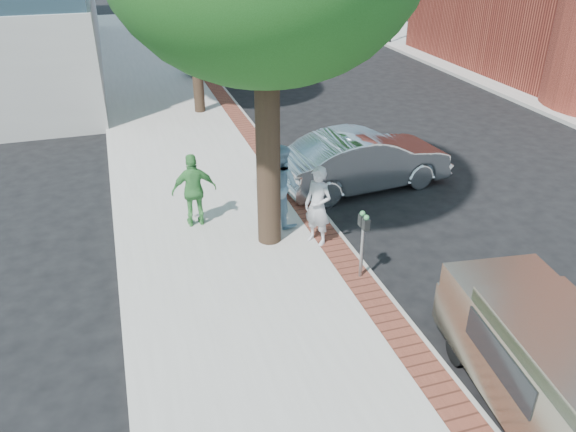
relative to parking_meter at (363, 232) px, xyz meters
name	(u,v)px	position (x,y,z in m)	size (l,w,h in m)	color
ground	(323,286)	(-0.77, 0.10, -1.21)	(120.00, 120.00, 0.00)	black
sidewalk	(190,153)	(-2.27, 8.10, -1.13)	(5.00, 60.00, 0.15)	#9E9991
brick_strip	(257,143)	(-0.07, 8.10, -1.05)	(0.60, 60.00, 0.01)	brown
curb	(268,144)	(0.28, 8.10, -1.13)	(0.10, 60.00, 0.15)	gray
signal_near	(192,14)	(0.13, 22.10, 1.05)	(0.70, 0.15, 3.80)	black
signal_far	(393,4)	(11.73, 22.10, 1.05)	(0.70, 0.15, 3.80)	black
parking_meter	(363,232)	(0.00, 0.00, 0.00)	(0.12, 0.32, 1.47)	gray
person_gray	(318,206)	(-0.37, 1.57, -0.14)	(0.67, 0.44, 1.83)	#B9B9BE
person_officer	(281,185)	(-0.88, 2.73, -0.06)	(0.97, 0.75, 1.99)	#7BA5BF
person_green	(194,190)	(-2.84, 3.24, -0.16)	(1.05, 0.44, 1.79)	#459848
sedan_silver	(364,160)	(1.97, 4.29, -0.41)	(1.69, 4.84, 1.60)	#B8BBBF
bg_car	(234,59)	(1.33, 17.73, -0.47)	(1.74, 4.33, 1.48)	black
van	(551,367)	(1.20, -3.99, -0.30)	(2.26, 4.67, 1.66)	gray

